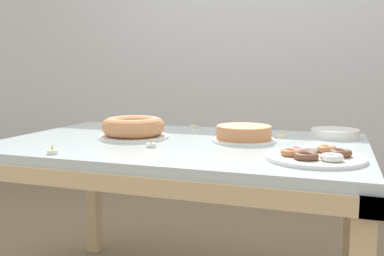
{
  "coord_description": "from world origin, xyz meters",
  "views": [
    {
      "loc": [
        0.64,
        -1.69,
        1.07
      ],
      "look_at": [
        0.05,
        -0.0,
        0.83
      ],
      "focal_mm": 40.0,
      "sensor_mm": 36.0,
      "label": 1
    }
  ],
  "objects_px": {
    "tealight_near_cakes": "(282,136)",
    "tealight_left_edge": "(225,129)",
    "tealight_right_edge": "(53,151)",
    "cake_chocolate_round": "(244,134)",
    "cake_golden_bundt": "(133,128)",
    "tealight_centre": "(151,145)",
    "pastry_platter": "(315,156)",
    "plate_stack": "(335,133)",
    "tealight_near_front": "(193,127)"
  },
  "relations": [
    {
      "from": "cake_golden_bundt",
      "to": "tealight_right_edge",
      "type": "bearing_deg",
      "value": -103.64
    },
    {
      "from": "tealight_centre",
      "to": "tealight_near_front",
      "type": "xyz_separation_m",
      "value": [
        -0.02,
        0.58,
        0.0
      ]
    },
    {
      "from": "plate_stack",
      "to": "tealight_near_cakes",
      "type": "bearing_deg",
      "value": -160.35
    },
    {
      "from": "cake_chocolate_round",
      "to": "tealight_near_cakes",
      "type": "distance_m",
      "value": 0.21
    },
    {
      "from": "tealight_left_edge",
      "to": "tealight_right_edge",
      "type": "relative_size",
      "value": 1.0
    },
    {
      "from": "pastry_platter",
      "to": "tealight_centre",
      "type": "height_order",
      "value": "same"
    },
    {
      "from": "cake_golden_bundt",
      "to": "tealight_near_cakes",
      "type": "xyz_separation_m",
      "value": [
        0.63,
        0.22,
        -0.03
      ]
    },
    {
      "from": "tealight_centre",
      "to": "tealight_near_front",
      "type": "height_order",
      "value": "same"
    },
    {
      "from": "tealight_right_edge",
      "to": "cake_chocolate_round",
      "type": "bearing_deg",
      "value": 39.89
    },
    {
      "from": "cake_golden_bundt",
      "to": "tealight_right_edge",
      "type": "distance_m",
      "value": 0.45
    },
    {
      "from": "tealight_near_cakes",
      "to": "cake_chocolate_round",
      "type": "bearing_deg",
      "value": -131.97
    },
    {
      "from": "cake_chocolate_round",
      "to": "tealight_centre",
      "type": "relative_size",
      "value": 6.75
    },
    {
      "from": "cake_golden_bundt",
      "to": "plate_stack",
      "type": "relative_size",
      "value": 1.5
    },
    {
      "from": "pastry_platter",
      "to": "tealight_centre",
      "type": "bearing_deg",
      "value": 176.7
    },
    {
      "from": "plate_stack",
      "to": "tealight_centre",
      "type": "distance_m",
      "value": 0.84
    },
    {
      "from": "tealight_left_edge",
      "to": "tealight_centre",
      "type": "bearing_deg",
      "value": -105.98
    },
    {
      "from": "pastry_platter",
      "to": "tealight_near_front",
      "type": "relative_size",
      "value": 8.42
    },
    {
      "from": "cake_golden_bundt",
      "to": "tealight_centre",
      "type": "bearing_deg",
      "value": -47.83
    },
    {
      "from": "cake_chocolate_round",
      "to": "plate_stack",
      "type": "relative_size",
      "value": 1.29
    },
    {
      "from": "tealight_near_front",
      "to": "tealight_right_edge",
      "type": "xyz_separation_m",
      "value": [
        -0.26,
        -0.82,
        0.0
      ]
    },
    {
      "from": "pastry_platter",
      "to": "tealight_right_edge",
      "type": "height_order",
      "value": "same"
    },
    {
      "from": "tealight_left_edge",
      "to": "tealight_right_edge",
      "type": "xyz_separation_m",
      "value": [
        -0.44,
        -0.79,
        0.0
      ]
    },
    {
      "from": "pastry_platter",
      "to": "plate_stack",
      "type": "xyz_separation_m",
      "value": [
        0.06,
        0.53,
        0.01
      ]
    },
    {
      "from": "cake_chocolate_round",
      "to": "plate_stack",
      "type": "bearing_deg",
      "value": 32.81
    },
    {
      "from": "plate_stack",
      "to": "tealight_near_cakes",
      "type": "relative_size",
      "value": 5.25
    },
    {
      "from": "plate_stack",
      "to": "tealight_centre",
      "type": "bearing_deg",
      "value": -144.26
    },
    {
      "from": "pastry_platter",
      "to": "tealight_left_edge",
      "type": "height_order",
      "value": "same"
    },
    {
      "from": "plate_stack",
      "to": "tealight_near_front",
      "type": "xyz_separation_m",
      "value": [
        -0.7,
        0.08,
        -0.01
      ]
    },
    {
      "from": "cake_golden_bundt",
      "to": "tealight_near_cakes",
      "type": "height_order",
      "value": "cake_golden_bundt"
    },
    {
      "from": "pastry_platter",
      "to": "plate_stack",
      "type": "distance_m",
      "value": 0.53
    },
    {
      "from": "tealight_near_front",
      "to": "plate_stack",
      "type": "bearing_deg",
      "value": -6.78
    },
    {
      "from": "cake_golden_bundt",
      "to": "tealight_centre",
      "type": "xyz_separation_m",
      "value": [
        0.17,
        -0.19,
        -0.03
      ]
    },
    {
      "from": "cake_chocolate_round",
      "to": "tealight_near_cakes",
      "type": "relative_size",
      "value": 6.75
    },
    {
      "from": "cake_chocolate_round",
      "to": "tealight_near_front",
      "type": "distance_m",
      "value": 0.46
    },
    {
      "from": "tealight_near_cakes",
      "to": "tealight_near_front",
      "type": "xyz_separation_m",
      "value": [
        -0.48,
        0.16,
        0.0
      ]
    },
    {
      "from": "tealight_centre",
      "to": "pastry_platter",
      "type": "bearing_deg",
      "value": -3.3
    },
    {
      "from": "plate_stack",
      "to": "tealight_left_edge",
      "type": "bearing_deg",
      "value": 173.81
    },
    {
      "from": "tealight_near_cakes",
      "to": "pastry_platter",
      "type": "bearing_deg",
      "value": -69.18
    },
    {
      "from": "plate_stack",
      "to": "cake_chocolate_round",
      "type": "bearing_deg",
      "value": -147.19
    },
    {
      "from": "cake_chocolate_round",
      "to": "tealight_right_edge",
      "type": "distance_m",
      "value": 0.78
    },
    {
      "from": "pastry_platter",
      "to": "tealight_near_front",
      "type": "xyz_separation_m",
      "value": [
        -0.65,
        0.61,
        -0.0
      ]
    },
    {
      "from": "cake_golden_bundt",
      "to": "pastry_platter",
      "type": "height_order",
      "value": "cake_golden_bundt"
    },
    {
      "from": "pastry_platter",
      "to": "tealight_centre",
      "type": "relative_size",
      "value": 8.42
    },
    {
      "from": "cake_golden_bundt",
      "to": "tealight_near_front",
      "type": "height_order",
      "value": "cake_golden_bundt"
    },
    {
      "from": "tealight_near_cakes",
      "to": "tealight_left_edge",
      "type": "distance_m",
      "value": 0.33
    },
    {
      "from": "plate_stack",
      "to": "tealight_left_edge",
      "type": "xyz_separation_m",
      "value": [
        -0.53,
        0.06,
        -0.01
      ]
    },
    {
      "from": "tealight_left_edge",
      "to": "tealight_right_edge",
      "type": "distance_m",
      "value": 0.91
    },
    {
      "from": "tealight_near_cakes",
      "to": "tealight_left_edge",
      "type": "xyz_separation_m",
      "value": [
        -0.3,
        0.14,
        0.0
      ]
    },
    {
      "from": "cake_chocolate_round",
      "to": "tealight_near_cakes",
      "type": "height_order",
      "value": "cake_chocolate_round"
    },
    {
      "from": "cake_golden_bundt",
      "to": "tealight_right_edge",
      "type": "height_order",
      "value": "cake_golden_bundt"
    }
  ]
}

